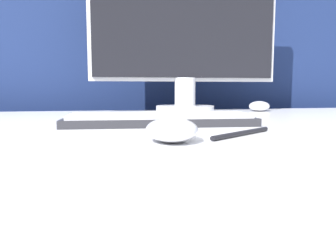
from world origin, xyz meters
name	(u,v)px	position (x,y,z in m)	size (l,w,h in m)	color
partition_panel	(119,127)	(0.00, 0.68, 0.67)	(5.00, 0.03, 1.35)	navy
computer_mouse_near	(172,130)	(0.05, -0.16, 0.76)	(0.09, 0.11, 0.03)	white
keyboard	(160,119)	(0.06, 0.06, 0.76)	(0.40, 0.15, 0.02)	#28282D
monitor	(185,22)	(0.21, 0.43, 1.03)	(0.61, 0.19, 0.53)	silver
computer_mouse_far	(259,106)	(0.46, 0.42, 0.76)	(0.11, 0.12, 0.03)	white
pen	(242,133)	(0.17, -0.13, 0.75)	(0.13, 0.10, 0.01)	black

